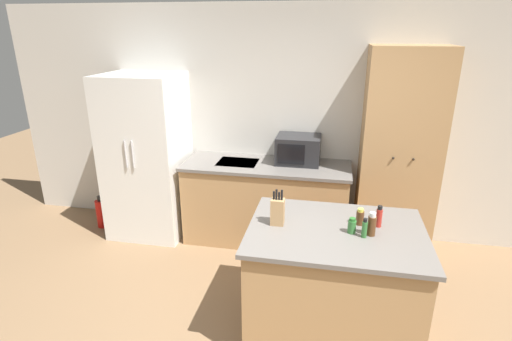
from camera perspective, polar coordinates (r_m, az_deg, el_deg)
wall_back at (r=4.58m, az=7.26°, el=6.49°), size 7.20×0.06×2.60m
refrigerator at (r=4.77m, az=-15.33°, el=1.92°), size 0.85×0.77×1.87m
back_counter at (r=4.56m, az=1.42°, el=-4.52°), size 1.84×0.69×0.92m
pantry_cabinet at (r=4.41m, az=19.76°, el=2.12°), size 0.78×0.53×2.18m
kitchen_island at (r=3.30m, az=10.89°, el=-15.33°), size 1.31×0.98×0.92m
microwave at (r=4.42m, az=6.05°, el=3.02°), size 0.48×0.38×0.30m
knife_block at (r=3.04m, az=3.10°, el=-5.82°), size 0.10×0.09×0.29m
spice_bottle_tall_dark at (r=3.15m, az=17.16°, el=-6.35°), size 0.05×0.05×0.17m
spice_bottle_short_red at (r=3.02m, az=13.54°, el=-7.70°), size 0.06×0.06×0.12m
spice_bottle_amber_oil at (r=3.01m, az=16.21°, el=-7.45°), size 0.06×0.06×0.18m
spice_bottle_green_herb at (r=2.98m, az=15.24°, el=-8.00°), size 0.04×0.04×0.15m
spice_bottle_pale_salt at (r=3.15m, az=14.64°, el=-6.45°), size 0.06×0.06×0.13m
fire_extinguisher at (r=5.30m, az=-21.19°, el=-5.70°), size 0.13×0.13×0.41m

